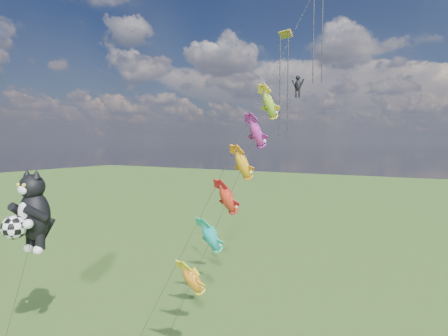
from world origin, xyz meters
The scene contains 4 objects.
ground centered at (0.00, 0.00, 0.00)m, with size 300.00×300.00×0.00m, color #204411.
cat_kite_rig centered at (3.54, -0.25, 9.51)m, with size 2.66×4.20×12.44m.
fish_windsock_rig centered at (15.28, 7.37, 11.41)m, with size 2.57×15.82×20.34m.
parafoil_rig centered at (17.09, 14.26, 19.74)m, with size 8.34×16.01×27.61m.
Camera 1 is at (27.57, -15.39, 14.25)m, focal length 30.00 mm.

